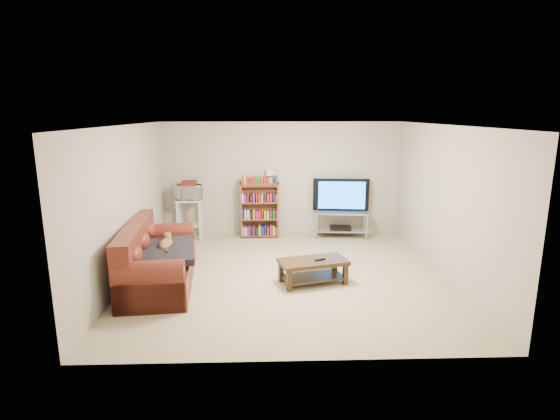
{
  "coord_description": "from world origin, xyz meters",
  "views": [
    {
      "loc": [
        -0.34,
        -6.68,
        2.59
      ],
      "look_at": [
        -0.1,
        0.4,
        1.0
      ],
      "focal_mm": 28.0,
      "sensor_mm": 36.0,
      "label": 1
    }
  ],
  "objects_px": {
    "sofa": "(154,263)",
    "coffee_table": "(313,267)",
    "bookshelf": "(260,209)",
    "tv_stand": "(341,220)"
  },
  "relations": [
    {
      "from": "sofa",
      "to": "tv_stand",
      "type": "distance_m",
      "value": 4.14
    },
    {
      "from": "sofa",
      "to": "bookshelf",
      "type": "height_order",
      "value": "bookshelf"
    },
    {
      "from": "sofa",
      "to": "bookshelf",
      "type": "relative_size",
      "value": 1.97
    },
    {
      "from": "sofa",
      "to": "coffee_table",
      "type": "height_order",
      "value": "sofa"
    },
    {
      "from": "tv_stand",
      "to": "bookshelf",
      "type": "relative_size",
      "value": 0.98
    },
    {
      "from": "sofa",
      "to": "tv_stand",
      "type": "bearing_deg",
      "value": 31.11
    },
    {
      "from": "sofa",
      "to": "coffee_table",
      "type": "distance_m",
      "value": 2.45
    },
    {
      "from": "tv_stand",
      "to": "bookshelf",
      "type": "distance_m",
      "value": 1.73
    },
    {
      "from": "sofa",
      "to": "bookshelf",
      "type": "distance_m",
      "value": 3.0
    },
    {
      "from": "sofa",
      "to": "tv_stand",
      "type": "xyz_separation_m",
      "value": [
        3.3,
        2.5,
        0.04
      ]
    }
  ]
}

